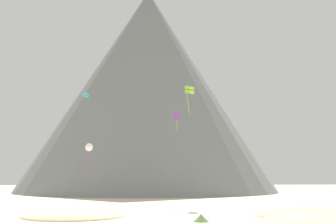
# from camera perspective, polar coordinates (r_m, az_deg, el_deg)

# --- Properties ---
(dune_foreground_right) EXTENTS (12.02, 13.62, 1.72)m
(dune_foreground_right) POSITION_cam_1_polar(r_m,az_deg,el_deg) (48.87, -12.80, -13.80)
(dune_foreground_right) COLOR beige
(dune_foreground_right) RESTS_ON ground_plane
(dune_midground) EXTENTS (21.88, 20.90, 1.77)m
(dune_midground) POSITION_cam_1_polar(r_m,az_deg,el_deg) (52.13, 20.47, -13.15)
(dune_midground) COLOR #C6B284
(dune_midground) RESTS_ON ground_plane
(bush_near_left) EXTENTS (2.23, 2.23, 0.77)m
(bush_near_left) POSITION_cam_1_polar(r_m,az_deg,el_deg) (41.53, 4.59, -14.35)
(bush_near_left) COLOR #668C4C
(bush_near_left) RESTS_ON ground_plane
(rock_massif) EXTENTS (105.65, 105.65, 62.20)m
(rock_massif) POSITION_cam_1_polar(r_m,az_deg,el_deg) (126.06, -2.63, 3.02)
(rock_massif) COLOR slate
(rock_massif) RESTS_ON ground_plane
(kite_violet_mid) EXTENTS (0.73, 0.57, 3.27)m
(kite_violet_mid) POSITION_cam_1_polar(r_m,az_deg,el_deg) (69.92, 1.17, -0.68)
(kite_violet_mid) COLOR purple
(kite_lime_mid) EXTENTS (1.65, 1.66, 4.77)m
(kite_lime_mid) POSITION_cam_1_polar(r_m,az_deg,el_deg) (68.19, 2.97, 3.03)
(kite_lime_mid) COLOR #8CD133
(kite_white_low) EXTENTS (1.43, 0.73, 4.33)m
(kite_white_low) POSITION_cam_1_polar(r_m,az_deg,el_deg) (73.08, -10.88, -4.86)
(kite_white_low) COLOR white
(kite_cyan_mid) EXTENTS (1.26, 1.23, 1.15)m
(kite_cyan_mid) POSITION_cam_1_polar(r_m,az_deg,el_deg) (89.24, -11.24, 2.29)
(kite_cyan_mid) COLOR #33BCDB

